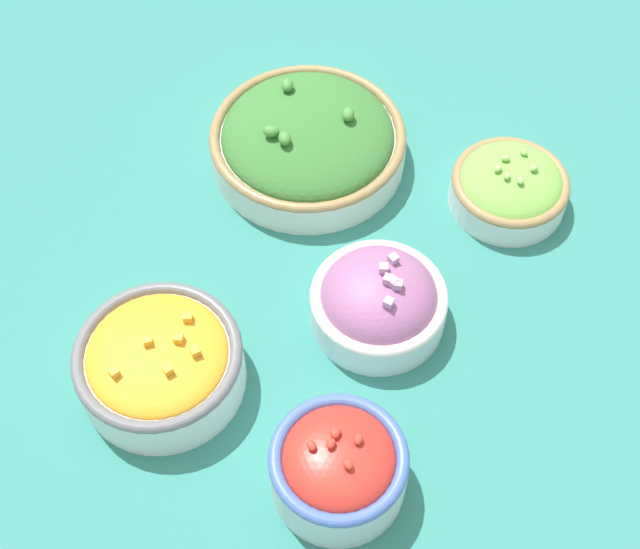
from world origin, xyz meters
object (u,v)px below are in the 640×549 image
object	(u,v)px
bowl_squash	(160,362)
bowl_lettuce	(510,186)
bowl_red_onion	(379,300)
bowl_broccoli	(308,140)
bowl_cherry_tomatoes	(338,466)

from	to	relation	value
bowl_squash	bowl_lettuce	xyz separation A→B (m)	(-0.36, 0.20, -0.01)
bowl_red_onion	bowl_lettuce	xyz separation A→B (m)	(-0.20, 0.06, -0.01)
bowl_squash	bowl_lettuce	world-z (taller)	bowl_squash
bowl_broccoli	bowl_squash	size ratio (longest dim) A/B	1.39
bowl_squash	bowl_red_onion	bearing A→B (deg)	137.93
bowl_cherry_tomatoes	bowl_broccoli	bearing A→B (deg)	-146.49
bowl_broccoli	bowl_cherry_tomatoes	bearing A→B (deg)	33.51
bowl_red_onion	bowl_squash	size ratio (longest dim) A/B	0.86
bowl_lettuce	bowl_red_onion	bearing A→B (deg)	-15.41
bowl_broccoli	bowl_lettuce	distance (m)	0.23
bowl_red_onion	bowl_squash	xyz separation A→B (m)	(0.16, -0.15, 0.00)
bowl_cherry_tomatoes	bowl_squash	bearing A→B (deg)	-92.84
bowl_lettuce	bowl_cherry_tomatoes	distance (m)	0.37
bowl_red_onion	bowl_lettuce	distance (m)	0.21
bowl_red_onion	bowl_squash	bearing A→B (deg)	-42.07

